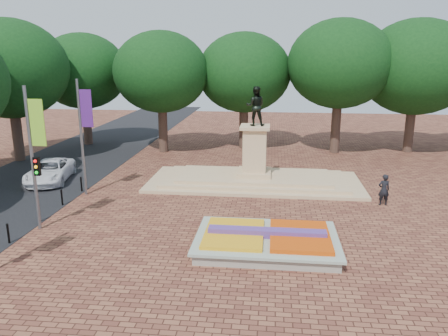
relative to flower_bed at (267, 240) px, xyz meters
name	(u,v)px	position (x,y,z in m)	size (l,w,h in m)	color
ground	(247,230)	(-1.03, 2.00, -0.38)	(90.00, 90.00, 0.00)	brown
asphalt_street	(18,189)	(-16.03, 7.00, -0.37)	(9.00, 90.00, 0.02)	black
flower_bed	(267,240)	(0.00, 0.00, 0.00)	(6.30, 4.30, 0.91)	gray
monument	(254,171)	(-1.03, 10.00, 0.50)	(14.00, 6.00, 6.40)	tan
tree_row_back	(288,75)	(1.31, 20.00, 6.29)	(44.80, 8.80, 10.43)	#37251E
banner_poles	(30,154)	(-11.10, 0.69, 3.50)	(0.88, 11.17, 7.00)	slate
bollard_row	(24,222)	(-11.73, 0.50, 0.15)	(0.12, 13.12, 0.98)	black
van	(50,171)	(-14.78, 8.93, 0.35)	(2.40, 5.21, 1.45)	white
pedestrian	(384,190)	(6.49, 6.50, 0.54)	(0.67, 0.44, 1.83)	black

